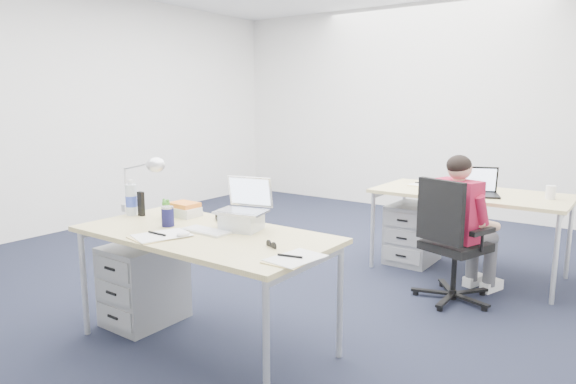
{
  "coord_description": "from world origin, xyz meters",
  "views": [
    {
      "loc": [
        2.58,
        -3.29,
        1.51
      ],
      "look_at": [
        0.41,
        -0.28,
        0.85
      ],
      "focal_mm": 32.0,
      "sensor_mm": 36.0,
      "label": 1
    }
  ],
  "objects": [
    {
      "name": "room",
      "position": [
        0.0,
        0.0,
        1.71
      ],
      "size": [
        6.02,
        7.02,
        2.8
      ],
      "color": "silver",
      "rests_on": "ground"
    },
    {
      "name": "headphones",
      "position": [
        0.32,
        -0.83,
        0.75
      ],
      "size": [
        0.21,
        0.16,
        0.03
      ],
      "primitive_type": null,
      "rotation": [
        0.0,
        0.0,
        0.0
      ],
      "color": "black",
      "rests_on": "desk_near"
    },
    {
      "name": "book_stack",
      "position": [
        -0.01,
        -0.91,
        0.78
      ],
      "size": [
        0.21,
        0.16,
        0.09
      ],
      "primitive_type": "cube",
      "rotation": [
        0.0,
        0.0,
        0.01
      ],
      "color": "silver",
      "rests_on": "desk_near"
    },
    {
      "name": "desk_near",
      "position": [
        0.41,
        -1.15,
        0.68
      ],
      "size": [
        1.6,
        0.8,
        0.73
      ],
      "color": "#CCB976",
      "rests_on": "ground"
    },
    {
      "name": "dark_laptop",
      "position": [
        1.41,
        1.04,
        0.85
      ],
      "size": [
        0.44,
        0.43,
        0.25
      ],
      "primitive_type": null,
      "rotation": [
        0.0,
        0.0,
        0.38
      ],
      "color": "black",
      "rests_on": "desk_far"
    },
    {
      "name": "cordless_phone",
      "position": [
        -0.25,
        -1.08,
        0.81
      ],
      "size": [
        0.05,
        0.03,
        0.17
      ],
      "primitive_type": "cube",
      "rotation": [
        0.0,
        0.0,
        0.0
      ],
      "color": "black",
      "rests_on": "desk_near"
    },
    {
      "name": "papers_right",
      "position": [
        1.16,
        -1.27,
        0.73
      ],
      "size": [
        0.22,
        0.3,
        0.01
      ],
      "primitive_type": "cube",
      "rotation": [
        0.0,
        0.0,
        -0.07
      ],
      "color": "#E1C982",
      "rests_on": "desk_near"
    },
    {
      "name": "drawer_pedestal_near",
      "position": [
        -0.19,
        -1.14,
        0.28
      ],
      "size": [
        0.4,
        0.5,
        0.55
      ],
      "primitive_type": "cube",
      "color": "gray",
      "rests_on": "ground"
    },
    {
      "name": "bear_figurine",
      "position": [
        -0.03,
        -1.05,
        0.8
      ],
      "size": [
        0.09,
        0.08,
        0.14
      ],
      "primitive_type": null,
      "rotation": [
        0.0,
        0.0,
        0.32
      ],
      "color": "#257820",
      "rests_on": "desk_near"
    },
    {
      "name": "floor",
      "position": [
        0.0,
        0.0,
        0.0
      ],
      "size": [
        7.0,
        7.0,
        0.0
      ],
      "primitive_type": "plane",
      "color": "black",
      "rests_on": "ground"
    },
    {
      "name": "papers_left",
      "position": [
        0.28,
        -1.38,
        0.74
      ],
      "size": [
        0.3,
        0.36,
        0.01
      ],
      "primitive_type": "cube",
      "rotation": [
        0.0,
        0.0,
        -0.3
      ],
      "color": "#E1C982",
      "rests_on": "desk_near"
    },
    {
      "name": "desk_lamp",
      "position": [
        -0.34,
        -1.04,
        0.94
      ],
      "size": [
        0.39,
        0.2,
        0.43
      ],
      "primitive_type": null,
      "rotation": [
        0.0,
        0.0,
        0.16
      ],
      "color": "silver",
      "rests_on": "desk_near"
    },
    {
      "name": "drawer_pedestal_far",
      "position": [
        0.79,
        1.22,
        0.28
      ],
      "size": [
        0.4,
        0.5,
        0.55
      ],
      "primitive_type": "cube",
      "color": "gray",
      "rests_on": "ground"
    },
    {
      "name": "far_papers",
      "position": [
        0.84,
        1.33,
        0.73
      ],
      "size": [
        0.26,
        0.33,
        0.01
      ],
      "primitive_type": "cube",
      "rotation": [
        0.0,
        0.0,
        -0.14
      ],
      "color": "white",
      "rests_on": "desk_far"
    },
    {
      "name": "silver_laptop",
      "position": [
        0.56,
        -0.97,
        0.89
      ],
      "size": [
        0.34,
        0.3,
        0.31
      ],
      "primitive_type": null,
      "rotation": [
        0.0,
        0.0,
        0.24
      ],
      "color": "silver",
      "rests_on": "desk_near"
    },
    {
      "name": "computer_mouse",
      "position": [
        0.4,
        -1.3,
        0.75
      ],
      "size": [
        0.06,
        0.09,
        0.03
      ],
      "primitive_type": "ellipsoid",
      "rotation": [
        0.0,
        0.0,
        -0.05
      ],
      "color": "white",
      "rests_on": "desk_near"
    },
    {
      "name": "seated_person",
      "position": [
        1.45,
        0.63,
        0.56
      ],
      "size": [
        0.46,
        0.65,
        1.11
      ],
      "rotation": [
        0.0,
        0.0,
        -0.33
      ],
      "color": "maroon",
      "rests_on": "ground"
    },
    {
      "name": "water_bottle",
      "position": [
        -0.33,
        -1.1,
        0.85
      ],
      "size": [
        0.09,
        0.09,
        0.25
      ],
      "primitive_type": "cylinder",
      "rotation": [
        0.0,
        0.0,
        0.21
      ],
      "color": "silver",
      "rests_on": "desk_near"
    },
    {
      "name": "office_chair",
      "position": [
        1.41,
        0.48,
        0.27
      ],
      "size": [
        0.76,
        0.76,
        0.95
      ],
      "rotation": [
        0.0,
        0.0,
        -0.32
      ],
      "color": "black",
      "rests_on": "ground"
    },
    {
      "name": "sunglasses",
      "position": [
        0.94,
        -1.16,
        0.74
      ],
      "size": [
        0.11,
        0.08,
        0.02
      ],
      "primitive_type": null,
      "rotation": [
        0.0,
        0.0,
        -0.38
      ],
      "color": "black",
      "rests_on": "desk_near"
    },
    {
      "name": "can_koozie",
      "position": [
        0.12,
        -1.17,
        0.79
      ],
      "size": [
        0.1,
        0.1,
        0.13
      ],
      "primitive_type": "cylinder",
      "rotation": [
        0.0,
        0.0,
        -0.38
      ],
      "color": "#141440",
      "rests_on": "desk_near"
    },
    {
      "name": "desk_far",
      "position": [
        1.31,
        1.19,
        0.68
      ],
      "size": [
        1.6,
        0.8,
        0.73
      ],
      "color": "#CCB976",
      "rests_on": "ground"
    },
    {
      "name": "far_cup",
      "position": [
        1.93,
        1.25,
        0.78
      ],
      "size": [
        0.09,
        0.09,
        0.11
      ],
      "primitive_type": "cylinder",
      "rotation": [
        0.0,
        0.0,
        0.19
      ],
      "color": "white",
      "rests_on": "desk_far"
    },
    {
      "name": "wireless_keyboard",
      "position": [
        0.42,
        -1.14,
        0.74
      ],
      "size": [
        0.31,
        0.13,
        0.02
      ],
      "primitive_type": "cube",
      "rotation": [
        0.0,
        0.0,
        -0.02
      ],
      "color": "white",
      "rests_on": "desk_near"
    }
  ]
}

